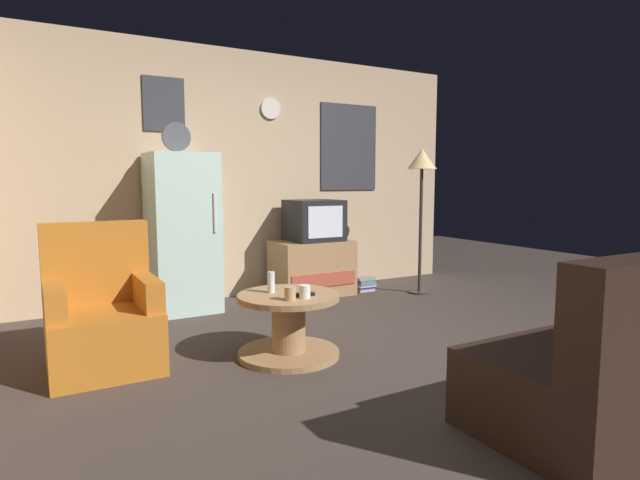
# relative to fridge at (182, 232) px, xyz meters

# --- Properties ---
(ground_plane) EXTENTS (12.00, 12.00, 0.00)m
(ground_plane) POSITION_rel_fridge_xyz_m (0.84, -2.07, -0.75)
(ground_plane) COLOR #3D332D
(wall_with_art) EXTENTS (5.20, 0.12, 2.60)m
(wall_with_art) POSITION_rel_fridge_xyz_m (0.85, 0.38, 0.55)
(wall_with_art) COLOR tan
(wall_with_art) RESTS_ON ground_plane
(fridge) EXTENTS (0.60, 0.62, 1.77)m
(fridge) POSITION_rel_fridge_xyz_m (0.00, 0.00, 0.00)
(fridge) COLOR silver
(fridge) RESTS_ON ground_plane
(tv_stand) EXTENTS (0.84, 0.53, 0.60)m
(tv_stand) POSITION_rel_fridge_xyz_m (1.40, -0.02, -0.46)
(tv_stand) COLOR #9E754C
(tv_stand) RESTS_ON ground_plane
(crt_tv) EXTENTS (0.54, 0.51, 0.44)m
(crt_tv) POSITION_rel_fridge_xyz_m (1.42, -0.02, 0.06)
(crt_tv) COLOR black
(crt_tv) RESTS_ON tv_stand
(standing_lamp) EXTENTS (0.32, 0.32, 1.59)m
(standing_lamp) POSITION_rel_fridge_xyz_m (2.49, -0.52, 0.60)
(standing_lamp) COLOR #332D28
(standing_lamp) RESTS_ON ground_plane
(coffee_table) EXTENTS (0.72, 0.72, 0.45)m
(coffee_table) POSITION_rel_fridge_xyz_m (0.29, -1.69, -0.53)
(coffee_table) COLOR #9E754C
(coffee_table) RESTS_ON ground_plane
(wine_glass) EXTENTS (0.05, 0.05, 0.15)m
(wine_glass) POSITION_rel_fridge_xyz_m (0.20, -1.59, -0.23)
(wine_glass) COLOR silver
(wine_glass) RESTS_ON coffee_table
(mug_ceramic_white) EXTENTS (0.08, 0.08, 0.09)m
(mug_ceramic_white) POSITION_rel_fridge_xyz_m (0.33, -1.87, -0.26)
(mug_ceramic_white) COLOR silver
(mug_ceramic_white) RESTS_ON coffee_table
(mug_ceramic_tan) EXTENTS (0.08, 0.08, 0.09)m
(mug_ceramic_tan) POSITION_rel_fridge_xyz_m (0.22, -1.87, -0.26)
(mug_ceramic_tan) COLOR tan
(mug_ceramic_tan) RESTS_ON coffee_table
(remote_control) EXTENTS (0.16, 0.07, 0.02)m
(remote_control) POSITION_rel_fridge_xyz_m (0.35, -1.80, -0.29)
(remote_control) COLOR black
(remote_control) RESTS_ON coffee_table
(armchair) EXTENTS (0.68, 0.68, 0.96)m
(armchair) POSITION_rel_fridge_xyz_m (-0.88, -1.27, -0.42)
(armchair) COLOR #B2661E
(armchair) RESTS_ON ground_plane
(couch) EXTENTS (1.70, 0.80, 0.92)m
(couch) POSITION_rel_fridge_xyz_m (1.40, -3.48, -0.44)
(couch) COLOR black
(couch) RESTS_ON ground_plane
(book_stack) EXTENTS (0.22, 0.17, 0.16)m
(book_stack) POSITION_rel_fridge_xyz_m (2.01, -0.14, -0.67)
(book_stack) COLOR #BF9BB3
(book_stack) RESTS_ON ground_plane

